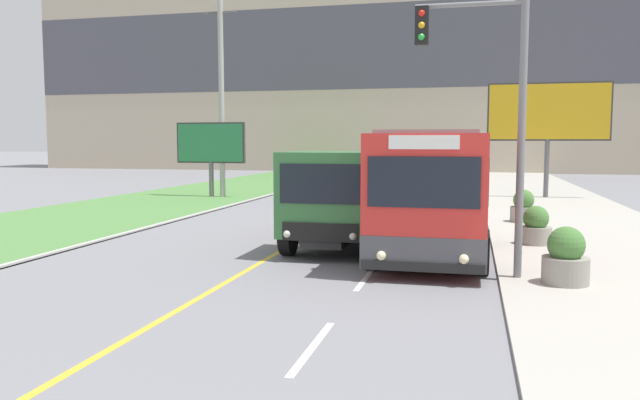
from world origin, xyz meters
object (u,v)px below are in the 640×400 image
object	(u,v)px
city_bus	(432,195)
billboard_large	(548,114)
dump_truck	(337,201)
planter_round_second	(536,227)
planter_round_third	(523,208)
planter_round_near	(566,258)
utility_pole_far	(221,93)
traffic_light_mast	(491,94)
billboard_small	(211,145)

from	to	relation	value
city_bus	billboard_large	distance (m)	18.55
dump_truck	billboard_large	size ratio (longest dim) A/B	1.03
billboard_large	city_bus	bearing A→B (deg)	-104.69
planter_round_second	planter_round_third	xyz separation A→B (m)	(0.06, 4.94, 0.03)
planter_round_second	city_bus	bearing A→B (deg)	-138.58
planter_round_near	planter_round_third	xyz separation A→B (m)	(-0.04, 9.89, -0.00)
city_bus	dump_truck	size ratio (longest dim) A/B	1.00
utility_pole_far	billboard_large	size ratio (longest dim) A/B	1.81
utility_pole_far	billboard_large	world-z (taller)	utility_pole_far
traffic_light_mast	planter_round_third	xyz separation A→B (m)	(1.47, 9.48, -3.30)
utility_pole_far	planter_round_third	distance (m)	16.93
dump_truck	billboard_large	xyz separation A→B (m)	(7.18, 17.19, 2.93)
billboard_small	planter_round_third	size ratio (longest dim) A/B	3.41
utility_pole_far	billboard_large	xyz separation A→B (m)	(16.32, 3.00, -1.14)
traffic_light_mast	planter_round_third	world-z (taller)	traffic_light_mast
city_bus	planter_round_second	bearing A→B (deg)	41.42
traffic_light_mast	planter_round_second	size ratio (longest dim) A/B	5.74
utility_pole_far	planter_round_third	xyz separation A→B (m)	(14.43, -7.42, -4.82)
billboard_large	planter_round_third	distance (m)	11.21
dump_truck	utility_pole_far	bearing A→B (deg)	122.78
dump_truck	traffic_light_mast	distance (m)	5.33
utility_pole_far	dump_truck	bearing A→B (deg)	-57.22
planter_round_third	dump_truck	bearing A→B (deg)	-128.04
dump_truck	billboard_small	distance (m)	17.22
billboard_small	dump_truck	bearing A→B (deg)	-55.41
dump_truck	planter_round_second	bearing A→B (deg)	19.19
dump_truck	planter_round_near	size ratio (longest dim) A/B	5.31
traffic_light_mast	utility_pole_far	bearing A→B (deg)	127.48
city_bus	billboard_small	xyz separation A→B (m)	(-12.28, 14.70, 1.13)
planter_round_second	billboard_small	bearing A→B (deg)	140.60
dump_truck	utility_pole_far	xyz separation A→B (m)	(-9.13, 14.18, 4.07)
billboard_large	planter_round_near	xyz separation A→B (m)	(-1.85, -20.31, -3.68)
traffic_light_mast	planter_round_second	bearing A→B (deg)	72.65
utility_pole_far	billboard_small	xyz separation A→B (m)	(-0.61, -0.05, -2.68)
billboard_small	planter_round_third	world-z (taller)	billboard_small
utility_pole_far	planter_round_second	xyz separation A→B (m)	(14.37, -12.36, -4.86)
traffic_light_mast	planter_round_third	distance (m)	10.14
planter_round_second	billboard_large	bearing A→B (deg)	82.78
planter_round_near	planter_round_third	world-z (taller)	planter_round_near
planter_round_near	dump_truck	bearing A→B (deg)	149.68
billboard_large	planter_round_second	xyz separation A→B (m)	(-1.95, -15.36, -3.72)
traffic_light_mast	billboard_small	distance (m)	21.66
dump_truck	planter_round_second	size ratio (longest dim) A/B	5.74
city_bus	billboard_large	xyz separation A→B (m)	(4.65, 17.75, 2.67)
dump_truck	planter_round_third	bearing A→B (deg)	51.96
utility_pole_far	planter_round_second	bearing A→B (deg)	-40.70
billboard_small	traffic_light_mast	bearing A→B (deg)	-51.15
utility_pole_far	billboard_small	size ratio (longest dim) A/B	2.75
planter_round_near	planter_round_third	bearing A→B (deg)	90.24
utility_pole_far	planter_round_near	world-z (taller)	utility_pole_far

